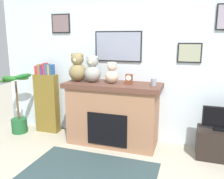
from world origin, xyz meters
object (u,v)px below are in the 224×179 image
mantel_clock (129,79)px  tv_stand (219,144)px  fireplace (113,113)px  teddy_bear_tan (93,70)px  potted_plant (18,109)px  television (222,119)px  teddy_bear_brown (112,74)px  teddy_bear_grey (78,68)px  candle_jar (154,82)px  bookshelf (47,100)px

mantel_clock → tv_stand: bearing=0.7°
fireplace → teddy_bear_tan: bearing=-177.0°
potted_plant → mantel_clock: bearing=2.9°
television → teddy_bear_brown: bearing=-179.5°
teddy_bear_grey → teddy_bear_tan: 0.27m
fireplace → potted_plant: bearing=-176.0°
teddy_bear_brown → television: bearing=0.5°
potted_plant → candle_jar: (2.47, 0.11, 0.63)m
tv_stand → mantel_clock: mantel_clock is taller
teddy_bear_grey → fireplace: bearing=1.7°
tv_stand → teddy_bear_grey: teddy_bear_grey is taller
potted_plant → teddy_bear_grey: (1.20, 0.11, 0.79)m
mantel_clock → teddy_bear_tan: (-0.62, 0.00, 0.12)m
television → candle_jar: candle_jar is taller
fireplace → candle_jar: bearing=-1.5°
potted_plant → television: bearing=2.0°
fireplace → candle_jar: (0.66, -0.02, 0.57)m
mantel_clock → teddy_bear_grey: size_ratio=0.34×
potted_plant → tv_stand: 3.48m
teddy_bear_tan → teddy_bear_grey: bearing=-180.0°
teddy_bear_brown → fireplace: bearing=56.9°
fireplace → teddy_bear_brown: bearing=-123.1°
bookshelf → mantel_clock: bookshelf is taller
mantel_clock → teddy_bear_grey: teddy_bear_grey is taller
tv_stand → teddy_bear_brown: size_ratio=1.85×
bookshelf → tv_stand: 3.01m
candle_jar → teddy_bear_tan: 1.01m
bookshelf → television: (2.98, -0.10, -0.00)m
potted_plant → teddy_bear_grey: size_ratio=2.37×
potted_plant → tv_stand: bearing=2.0°
candle_jar → teddy_bear_grey: teddy_bear_grey is taller
mantel_clock → potted_plant: bearing=-177.1°
bookshelf → teddy_bear_tan: bearing=-6.7°
bookshelf → mantel_clock: 1.69m
fireplace → mantel_clock: size_ratio=9.78×
fireplace → mantel_clock: mantel_clock is taller
fireplace → bookshelf: size_ratio=1.20×
fireplace → mantel_clock: (0.27, -0.02, 0.59)m
teddy_bear_grey → teddy_bear_brown: (0.60, 0.00, -0.06)m
candle_jar → mantel_clock: (-0.39, -0.00, 0.03)m
mantel_clock → teddy_bear_grey: 0.90m
bookshelf → teddy_bear_brown: teddy_bear_brown is taller
teddy_bear_brown → potted_plant: bearing=-176.6°
teddy_bear_grey → candle_jar: bearing=0.0°
bookshelf → teddy_bear_tan: size_ratio=2.99×
candle_jar → teddy_bear_brown: teddy_bear_brown is taller
potted_plant → teddy_bear_brown: teddy_bear_brown is taller
tv_stand → teddy_bear_brown: bearing=-179.5°
potted_plant → candle_jar: 2.55m
teddy_bear_tan → tv_stand: bearing=0.4°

